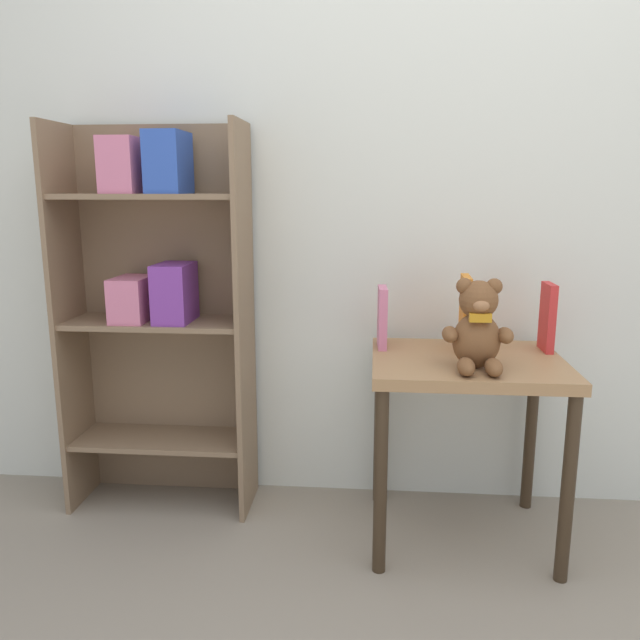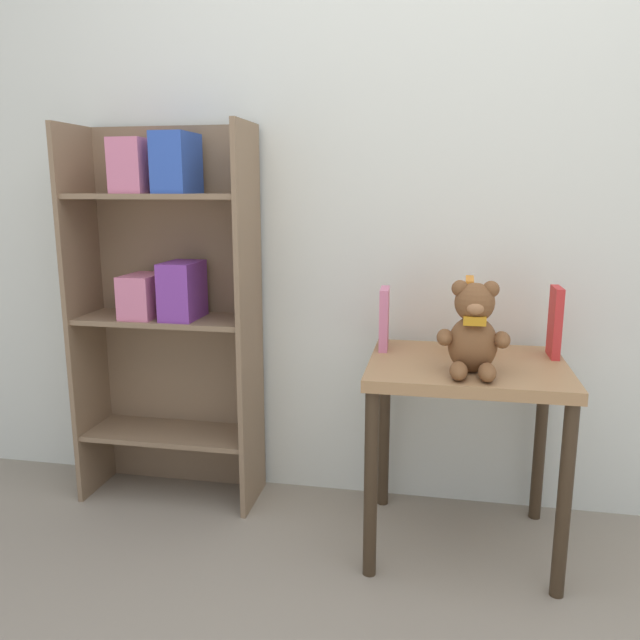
# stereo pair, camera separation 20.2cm
# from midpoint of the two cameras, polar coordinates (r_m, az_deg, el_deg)

# --- Properties ---
(wall_back) EXTENTS (4.80, 0.06, 2.50)m
(wall_back) POSITION_cam_midpoint_polar(r_m,az_deg,el_deg) (2.24, 9.01, 14.73)
(wall_back) COLOR silver
(wall_back) RESTS_ON ground_plane
(bookshelf_side) EXTENTS (0.64, 0.26, 1.35)m
(bookshelf_side) POSITION_cam_midpoint_polar(r_m,az_deg,el_deg) (2.28, -17.01, 2.32)
(bookshelf_side) COLOR #7F664C
(bookshelf_side) RESTS_ON ground_plane
(display_table) EXTENTS (0.60, 0.50, 0.61)m
(display_table) POSITION_cam_midpoint_polar(r_m,az_deg,el_deg) (2.02, 10.44, -6.13)
(display_table) COLOR #9E754C
(display_table) RESTS_ON ground_plane
(teddy_bear) EXTENTS (0.20, 0.19, 0.27)m
(teddy_bear) POSITION_cam_midpoint_polar(r_m,az_deg,el_deg) (1.85, 11.22, -0.78)
(teddy_bear) COLOR brown
(teddy_bear) RESTS_ON display_table
(book_standing_pink) EXTENTS (0.03, 0.12, 0.20)m
(book_standing_pink) POSITION_cam_midpoint_polar(r_m,az_deg,el_deg) (2.07, 2.95, 0.22)
(book_standing_pink) COLOR #D17093
(book_standing_pink) RESTS_ON display_table
(book_standing_orange) EXTENTS (0.03, 0.15, 0.25)m
(book_standing_orange) POSITION_cam_midpoint_polar(r_m,az_deg,el_deg) (2.06, 10.41, 0.57)
(book_standing_orange) COLOR orange
(book_standing_orange) RESTS_ON display_table
(book_standing_red) EXTENTS (0.03, 0.11, 0.22)m
(book_standing_red) POSITION_cam_midpoint_polar(r_m,az_deg,el_deg) (2.12, 17.57, 0.21)
(book_standing_red) COLOR red
(book_standing_red) RESTS_ON display_table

